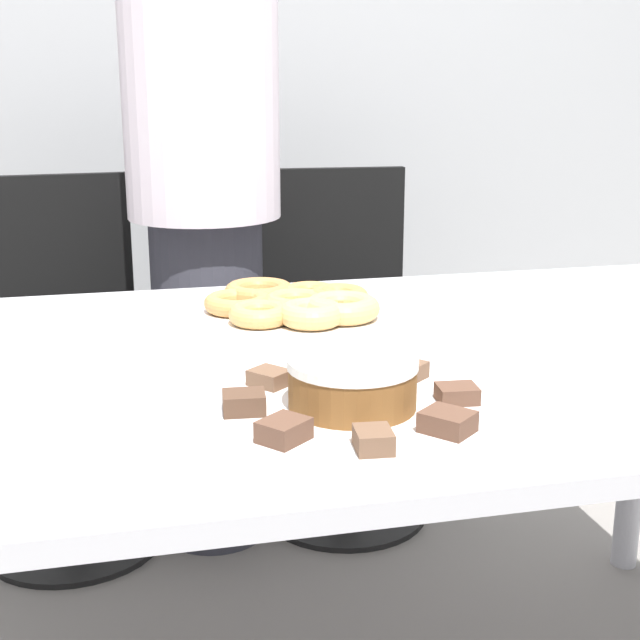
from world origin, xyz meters
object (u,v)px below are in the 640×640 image
Objects in this scene: office_chair_right at (341,353)px; plate_cake at (352,410)px; person_standing at (204,191)px; office_chair_left at (62,373)px; plate_donuts at (297,315)px; frosted_cake at (352,382)px.

plate_cake is at bearing -100.63° from office_chair_right.
office_chair_right is at bearing 11.80° from person_standing.
office_chair_left is 1.00× the size of office_chair_right.
plate_donuts is (0.03, 0.47, 0.00)m from plate_cake.
person_standing reaches higher than plate_donuts.
office_chair_right is 0.80m from plate_donuts.
frosted_cake reaches higher than plate_cake.
plate_cake is at bearing -86.61° from person_standing.
person_standing is 1.85× the size of office_chair_left.
office_chair_right is 2.37× the size of plate_cake.
person_standing is 1.10m from plate_cake.
person_standing is 0.58m from office_chair_left.
plate_donuts is (0.09, -0.62, -0.15)m from person_standing.
frosted_cake is (0.00, 0.00, 0.04)m from plate_cake.
person_standing reaches higher than frosted_cake.
person_standing is 0.58m from office_chair_right.
office_chair_left is at bearing -176.51° from office_chair_right.
office_chair_right is at bearing 69.08° from plate_donuts.
office_chair_left is (-0.36, 0.07, -0.45)m from person_standing.
office_chair_left is 1.27m from plate_cake.
office_chair_left reaches higher than plate_cake.
office_chair_left is at bearing 123.09° from plate_donuts.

